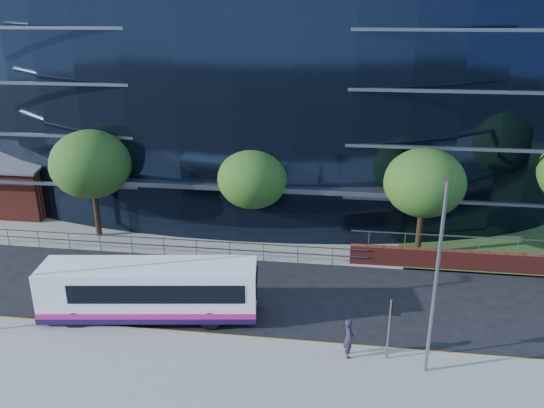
# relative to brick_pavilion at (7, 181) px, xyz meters

# --- Properties ---
(ground) EXTENTS (200.00, 200.00, 0.00)m
(ground) POSITION_rel_brick_pavilion_xyz_m (22.00, -13.50, -1.94)
(ground) COLOR black
(ground) RESTS_ON ground
(pavement_near) EXTENTS (80.00, 8.00, 0.15)m
(pavement_near) POSITION_rel_brick_pavilion_xyz_m (22.00, -18.50, -1.86)
(pavement_near) COLOR gray
(pavement_near) RESTS_ON ground
(kerb) EXTENTS (80.00, 0.25, 0.16)m
(kerb) POSITION_rel_brick_pavilion_xyz_m (22.00, -14.50, -1.86)
(kerb) COLOR gray
(kerb) RESTS_ON ground
(yellow_line_outer) EXTENTS (80.00, 0.08, 0.01)m
(yellow_line_outer) POSITION_rel_brick_pavilion_xyz_m (22.00, -14.30, -1.93)
(yellow_line_outer) COLOR gold
(yellow_line_outer) RESTS_ON ground
(yellow_line_inner) EXTENTS (80.00, 0.08, 0.01)m
(yellow_line_inner) POSITION_rel_brick_pavilion_xyz_m (22.00, -14.15, -1.93)
(yellow_line_inner) COLOR gold
(yellow_line_inner) RESTS_ON ground
(far_forecourt) EXTENTS (50.00, 8.00, 0.10)m
(far_forecourt) POSITION_rel_brick_pavilion_xyz_m (16.00, -2.50, -1.89)
(far_forecourt) COLOR gray
(far_forecourt) RESTS_ON ground
(glass_office) EXTENTS (44.00, 23.10, 16.00)m
(glass_office) POSITION_rel_brick_pavilion_xyz_m (18.00, 7.35, 6.06)
(glass_office) COLOR black
(glass_office) RESTS_ON ground
(brick_pavilion) EXTENTS (8.60, 6.66, 4.40)m
(brick_pavilion) POSITION_rel_brick_pavilion_xyz_m (0.00, 0.00, 0.00)
(brick_pavilion) COLOR maroon
(brick_pavilion) RESTS_ON ground
(guard_railings) EXTENTS (24.00, 0.05, 1.10)m
(guard_railings) POSITION_rel_brick_pavilion_xyz_m (14.00, -6.50, -1.12)
(guard_railings) COLOR slate
(guard_railings) RESTS_ON ground
(street_sign) EXTENTS (0.85, 0.09, 2.80)m
(street_sign) POSITION_rel_brick_pavilion_xyz_m (26.50, -15.09, 0.21)
(street_sign) COLOR slate
(street_sign) RESTS_ON pavement_near
(tree_far_a) EXTENTS (4.95, 4.95, 6.98)m
(tree_far_a) POSITION_rel_brick_pavilion_xyz_m (9.00, -4.50, 2.92)
(tree_far_a) COLOR black
(tree_far_a) RESTS_ON ground
(tree_far_b) EXTENTS (4.29, 4.29, 6.05)m
(tree_far_b) POSITION_rel_brick_pavilion_xyz_m (19.00, -4.00, 2.27)
(tree_far_b) COLOR black
(tree_far_b) RESTS_ON ground
(tree_far_c) EXTENTS (4.62, 4.62, 6.51)m
(tree_far_c) POSITION_rel_brick_pavilion_xyz_m (29.00, -4.50, 2.60)
(tree_far_c) COLOR black
(tree_far_c) RESTS_ON ground
(streetlight_east) EXTENTS (0.15, 0.77, 8.00)m
(streetlight_east) POSITION_rel_brick_pavilion_xyz_m (28.00, -15.67, 2.50)
(streetlight_east) COLOR slate
(streetlight_east) RESTS_ON pavement_near
(city_bus) EXTENTS (10.29, 3.66, 2.72)m
(city_bus) POSITION_rel_brick_pavilion_xyz_m (15.72, -13.15, -0.49)
(city_bus) COLOR white
(city_bus) RESTS_ON ground
(pedestrian) EXTENTS (0.53, 0.70, 1.74)m
(pedestrian) POSITION_rel_brick_pavilion_xyz_m (24.91, -15.13, -0.92)
(pedestrian) COLOR #251E2D
(pedestrian) RESTS_ON pavement_near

